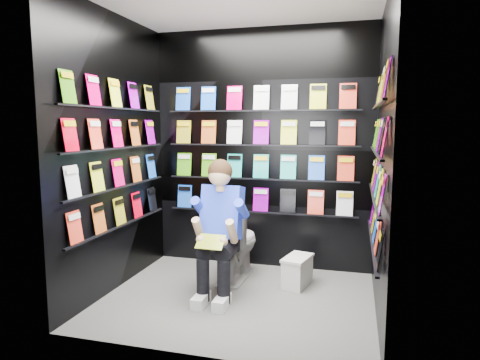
# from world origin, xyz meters

# --- Properties ---
(floor) EXTENTS (2.40, 2.40, 0.00)m
(floor) POSITION_xyz_m (0.00, 0.00, 0.00)
(floor) COLOR #575754
(floor) RESTS_ON ground
(ceiling) EXTENTS (2.40, 2.40, 0.00)m
(ceiling) POSITION_xyz_m (0.00, 0.00, 2.60)
(ceiling) COLOR white
(ceiling) RESTS_ON floor
(wall_back) EXTENTS (2.40, 0.04, 2.60)m
(wall_back) POSITION_xyz_m (0.00, 1.00, 1.30)
(wall_back) COLOR black
(wall_back) RESTS_ON floor
(wall_front) EXTENTS (2.40, 0.04, 2.60)m
(wall_front) POSITION_xyz_m (0.00, -1.00, 1.30)
(wall_front) COLOR black
(wall_front) RESTS_ON floor
(wall_left) EXTENTS (0.04, 2.00, 2.60)m
(wall_left) POSITION_xyz_m (-1.20, 0.00, 1.30)
(wall_left) COLOR black
(wall_left) RESTS_ON floor
(wall_right) EXTENTS (0.04, 2.00, 2.60)m
(wall_right) POSITION_xyz_m (1.20, 0.00, 1.30)
(wall_right) COLOR black
(wall_right) RESTS_ON floor
(comics_back) EXTENTS (2.10, 0.06, 1.37)m
(comics_back) POSITION_xyz_m (0.00, 0.97, 1.31)
(comics_back) COLOR #E70063
(comics_back) RESTS_ON wall_back
(comics_left) EXTENTS (0.06, 1.70, 1.37)m
(comics_left) POSITION_xyz_m (-1.17, 0.00, 1.31)
(comics_left) COLOR #E70063
(comics_left) RESTS_ON wall_left
(comics_right) EXTENTS (0.06, 1.70, 1.37)m
(comics_right) POSITION_xyz_m (1.17, 0.00, 1.31)
(comics_right) COLOR #E70063
(comics_right) RESTS_ON wall_right
(toilet) EXTENTS (0.44, 0.76, 0.73)m
(toilet) POSITION_xyz_m (-0.17, 0.51, 0.37)
(toilet) COLOR white
(toilet) RESTS_ON floor
(longbox) EXTENTS (0.28, 0.39, 0.27)m
(longbox) POSITION_xyz_m (0.48, 0.46, 0.13)
(longbox) COLOR silver
(longbox) RESTS_ON floor
(longbox_lid) EXTENTS (0.30, 0.42, 0.03)m
(longbox_lid) POSITION_xyz_m (0.48, 0.46, 0.28)
(longbox_lid) COLOR silver
(longbox_lid) RESTS_ON longbox
(reader) EXTENTS (0.52, 0.74, 1.34)m
(reader) POSITION_xyz_m (-0.17, 0.13, 0.76)
(reader) COLOR blue
(reader) RESTS_ON toilet
(held_comic) EXTENTS (0.24, 0.15, 0.10)m
(held_comic) POSITION_xyz_m (-0.17, -0.22, 0.58)
(held_comic) COLOR green
(held_comic) RESTS_ON reader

